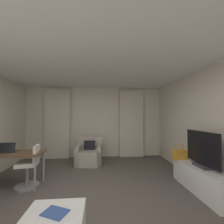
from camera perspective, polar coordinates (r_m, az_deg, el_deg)
The scene contains 13 objects.
ground_plane at distance 2.94m, azimuth -8.88°, elevation -32.70°, with size 12.00×12.00×0.00m, color #564C47.
wall_window at distance 5.55m, azimuth -6.61°, elevation -3.96°, with size 5.12×0.06×2.60m.
ceiling at distance 2.76m, azimuth -8.60°, elevation 22.14°, with size 5.12×6.12×0.06m, color white.
curtain_left_panel at distance 5.64m, azimuth -20.80°, elevation -4.33°, with size 0.90×0.06×2.50m.
curtain_right_panel at distance 5.56m, azimuth 7.71°, elevation -4.47°, with size 0.90×0.06×2.50m.
armchair at distance 4.89m, azimuth -8.99°, elevation -16.23°, with size 0.82×0.79×0.84m.
desk at distance 3.95m, azimuth -35.37°, elevation -13.80°, with size 1.37×0.56×0.73m.
desk_chair at distance 3.79m, azimuth -29.71°, elevation -18.71°, with size 0.48×0.48×0.88m.
laptop at distance 3.96m, azimuth -35.66°, elevation -12.12°, with size 0.35×0.29×0.22m.
magazine_open at distance 2.14m, azimuth -21.48°, elevation -32.94°, with size 0.34×0.30×0.01m.
tv_console at distance 3.67m, azimuth 31.94°, elevation -21.61°, with size 0.46×1.40×0.50m.
tv_flatscreen at distance 3.50m, azimuth 31.94°, elevation -12.71°, with size 0.20×0.90×0.71m.
handbag_primary at distance 3.92m, azimuth 25.05°, elevation -14.78°, with size 0.30×0.14×0.37m.
Camera 1 is at (0.17, -2.52, 1.51)m, focal length 23.21 mm.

